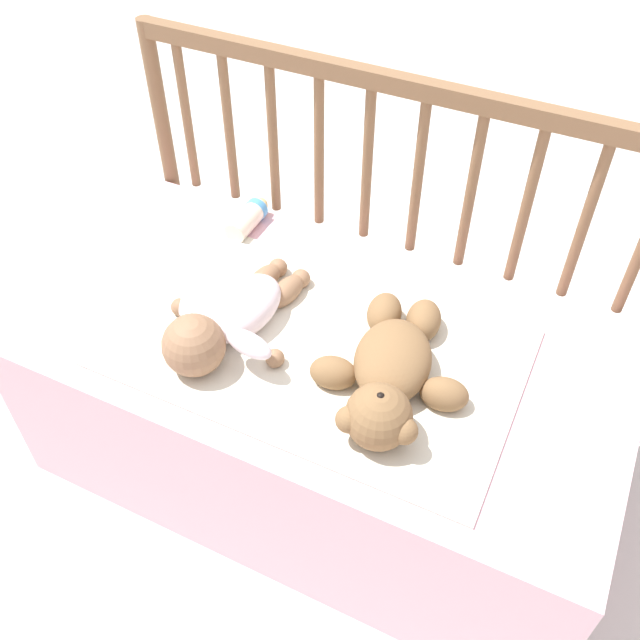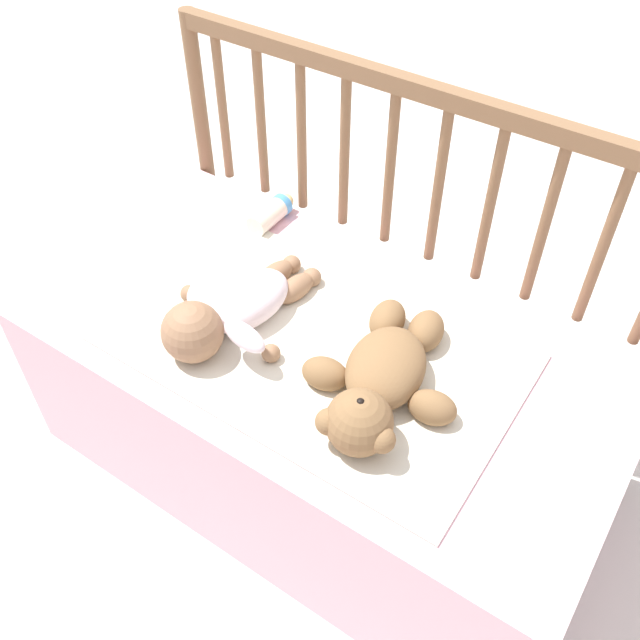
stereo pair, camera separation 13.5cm
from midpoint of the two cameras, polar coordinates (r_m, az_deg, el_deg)
name	(u,v)px [view 1 (the left image)]	position (r m, az deg, el deg)	size (l,w,h in m)	color
ground_plane	(322,460)	(1.73, -2.13, -11.26)	(12.00, 12.00, 0.00)	silver
crib_mattress	(322,405)	(1.56, -2.34, -6.96)	(1.20, 0.62, 0.43)	#EDB7C6
crib_rail	(391,185)	(1.52, 3.16, 10.63)	(1.20, 0.04, 0.82)	brown
blanket	(317,348)	(1.37, -3.07, -2.43)	(0.78, 0.47, 0.01)	silver
teddy_bear	(390,373)	(1.27, 2.60, -4.40)	(0.30, 0.38, 0.12)	olive
baby	(229,319)	(1.39, -10.06, -0.05)	(0.28, 0.37, 0.12)	white
baby_bottle	(249,217)	(1.65, -8.05, 8.02)	(0.05, 0.14, 0.05)	#F4E5CC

